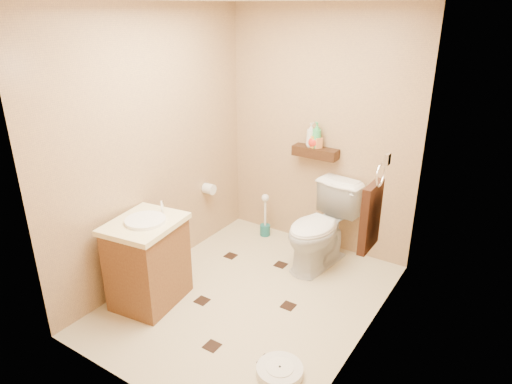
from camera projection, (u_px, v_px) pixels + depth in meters
The scene contains 18 objects.
ground at pixel (250, 298), 3.97m from camera, with size 2.50×2.50×0.00m, color #C4B490.
wall_back at pixel (320, 133), 4.48m from camera, with size 2.00×0.04×2.40m, color #9F7B5A.
wall_front at pixel (124, 230), 2.55m from camera, with size 2.00×0.04×2.40m, color #9F7B5A.
wall_left at pixel (155, 148), 4.02m from camera, with size 0.04×2.50×2.40m, color #9F7B5A.
wall_right at pixel (375, 195), 3.01m from camera, with size 0.04×2.50×2.40m, color #9F7B5A.
wall_shelf at pixel (315, 152), 4.49m from camera, with size 0.46×0.14×0.10m, color #3D2010.
floor_accents at pixel (247, 301), 3.93m from camera, with size 1.20×1.39×0.01m.
toilet at pixel (320, 227), 4.33m from camera, with size 0.45×0.79×0.81m, color white.
vanity at pixel (148, 261), 3.80m from camera, with size 0.59×0.68×0.87m.
bathroom_scale at pixel (280, 371), 3.14m from camera, with size 0.43×0.43×0.07m.
toilet_brush at pixel (265, 221), 4.99m from camera, with size 0.11×0.11×0.49m.
towel_ring at pixel (371, 214), 3.34m from camera, with size 0.12×0.30×0.76m.
toilet_paper at pixel (209, 189), 4.72m from camera, with size 0.12×0.11×0.12m.
bottle_a at pixel (311, 135), 4.45m from camera, with size 0.09×0.09×0.24m, color beige.
bottle_b at pixel (314, 138), 4.45m from camera, with size 0.08×0.08×0.18m, color gold.
bottle_c at pixel (314, 139), 4.45m from camera, with size 0.13×0.13×0.16m, color red.
bottle_d at pixel (317, 135), 4.42m from camera, with size 0.10×0.10×0.25m, color green.
bottle_e at pixel (318, 140), 4.43m from camera, with size 0.07×0.07×0.16m, color #D98648.
Camera 1 is at (1.86, -2.75, 2.36)m, focal length 32.00 mm.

